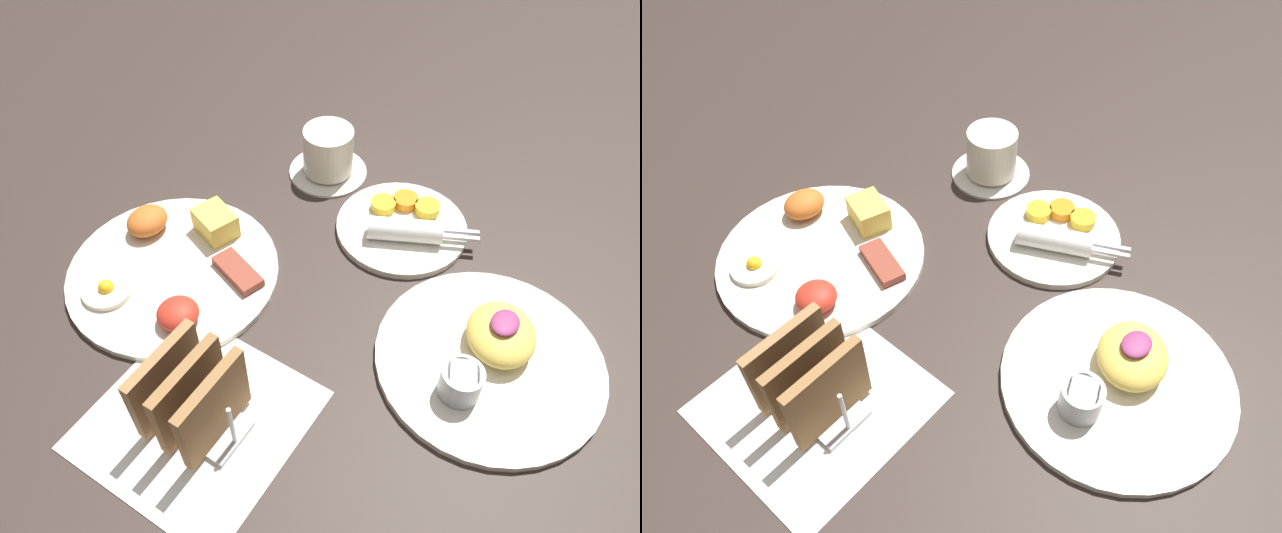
{
  "view_description": "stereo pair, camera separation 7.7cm",
  "coord_description": "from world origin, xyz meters",
  "views": [
    {
      "loc": [
        -0.39,
        -0.24,
        0.63
      ],
      "look_at": [
        0.05,
        0.05,
        0.03
      ],
      "focal_mm": 35.0,
      "sensor_mm": 36.0,
      "label": 1
    },
    {
      "loc": [
        -0.35,
        -0.3,
        0.63
      ],
      "look_at": [
        0.05,
        0.05,
        0.03
      ],
      "focal_mm": 35.0,
      "sensor_mm": 36.0,
      "label": 2
    }
  ],
  "objects": [
    {
      "name": "teaspoon",
      "position": [
        0.13,
        -0.14,
        0.0
      ],
      "size": [
        0.09,
        0.11,
        0.01
      ],
      "color": "silver",
      "rests_on": "ground_plane"
    },
    {
      "name": "toast_rack",
      "position": [
        -0.19,
        0.05,
        0.05
      ],
      "size": [
        0.1,
        0.12,
        0.1
      ],
      "color": "#B7B7BC",
      "rests_on": "ground_plane"
    },
    {
      "name": "plate_breakfast",
      "position": [
        -0.03,
        0.22,
        0.01
      ],
      "size": [
        0.28,
        0.28,
        0.05
      ],
      "color": "silver",
      "rests_on": "ground_plane"
    },
    {
      "name": "ground_plane",
      "position": [
        0.0,
        0.0,
        0.0
      ],
      "size": [
        3.0,
        3.0,
        0.0
      ],
      "primitive_type": "plane",
      "color": "#332823"
    },
    {
      "name": "napkin_flat",
      "position": [
        -0.19,
        0.05,
        0.0
      ],
      "size": [
        0.22,
        0.22,
        0.0
      ],
      "color": "white",
      "rests_on": "ground_plane"
    },
    {
      "name": "plate_condiments",
      "position": [
        0.2,
        -0.0,
        0.01
      ],
      "size": [
        0.18,
        0.2,
        0.04
      ],
      "color": "silver",
      "rests_on": "ground_plane"
    },
    {
      "name": "plate_foreground",
      "position": [
        0.06,
        -0.19,
        0.01
      ],
      "size": [
        0.27,
        0.27,
        0.06
      ],
      "color": "silver",
      "rests_on": "ground_plane"
    },
    {
      "name": "coffee_cup",
      "position": [
        0.25,
        0.15,
        0.04
      ],
      "size": [
        0.12,
        0.12,
        0.08
      ],
      "color": "silver",
      "rests_on": "ground_plane"
    }
  ]
}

